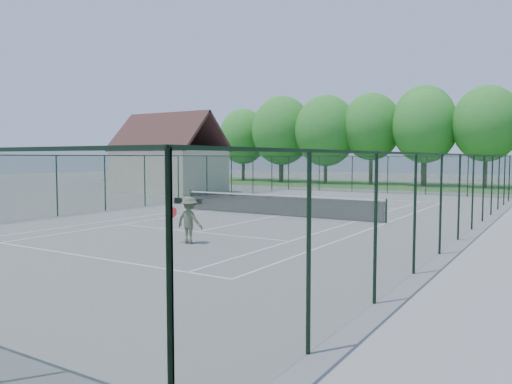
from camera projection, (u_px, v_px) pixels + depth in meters
ground at (277, 216)px, 24.83m from camera, size 140.00×140.00×0.00m
grass_far at (424, 186)px, 50.23m from camera, size 80.00×16.00×0.01m
court_lines at (277, 216)px, 24.83m from camera, size 11.05×23.85×0.01m
tennis_net at (277, 204)px, 24.79m from camera, size 11.08×0.08×1.10m
fence_enclosure at (277, 184)px, 24.72m from camera, size 18.05×36.05×3.02m
utility_building at (169, 155)px, 41.51m from camera, size 8.60×6.27×6.63m
tree_line_far at (425, 126)px, 49.81m from camera, size 39.40×6.40×9.70m
sports_bag_a at (178, 201)px, 31.31m from camera, size 0.44×0.27×0.34m
sports_bag_b at (198, 202)px, 30.98m from camera, size 0.36×0.22×0.28m
tennis_player at (190, 220)px, 16.77m from camera, size 1.69×0.80×1.58m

